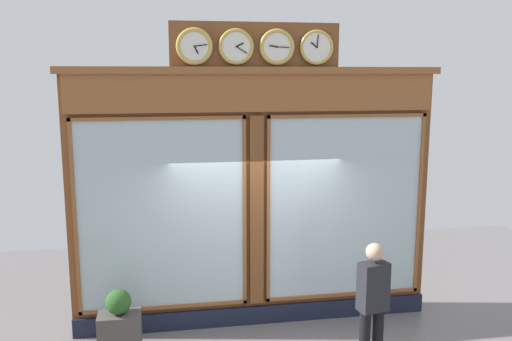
# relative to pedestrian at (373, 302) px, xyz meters

# --- Properties ---
(shop_facade) EXTENTS (5.45, 0.42, 4.44)m
(shop_facade) POSITION_rel_pedestrian_xyz_m (1.21, -1.68, 1.03)
(shop_facade) COLOR brown
(shop_facade) RESTS_ON ground_plane
(pedestrian) EXTENTS (0.40, 0.30, 1.69)m
(pedestrian) POSITION_rel_pedestrian_xyz_m (0.00, 0.00, 0.00)
(pedestrian) COLOR black
(pedestrian) RESTS_ON ground_plane
(planter_box) EXTENTS (0.56, 0.36, 0.60)m
(planter_box) POSITION_rel_pedestrian_xyz_m (3.17, -0.91, -0.63)
(planter_box) COLOR #4C4742
(planter_box) RESTS_ON ground_plane
(planter_shrub) EXTENTS (0.34, 0.34, 0.34)m
(planter_shrub) POSITION_rel_pedestrian_xyz_m (3.17, -0.91, -0.16)
(planter_shrub) COLOR #285623
(planter_shrub) RESTS_ON planter_box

